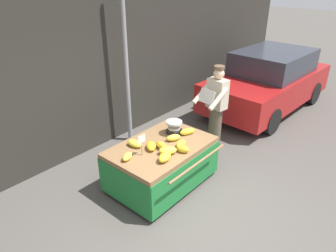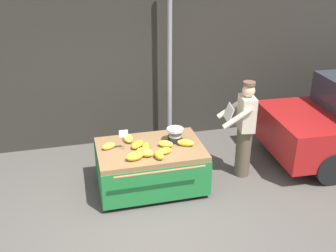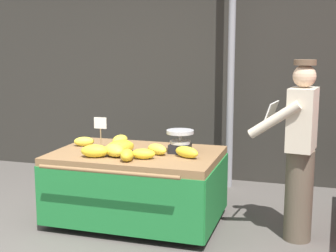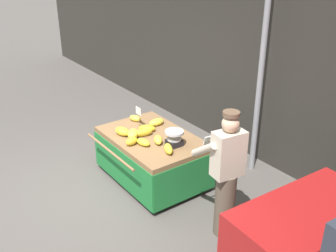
% 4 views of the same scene
% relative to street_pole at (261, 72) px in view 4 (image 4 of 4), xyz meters
% --- Properties ---
extents(ground_plane, '(60.00, 60.00, 0.00)m').
position_rel_street_pole_xyz_m(ground_plane, '(-0.99, -2.51, -1.68)').
color(ground_plane, '#514C47').
extents(back_wall, '(16.00, 0.24, 4.33)m').
position_rel_street_pole_xyz_m(back_wall, '(-0.99, 0.44, 0.49)').
color(back_wall, '#2D2B26').
rests_on(back_wall, ground).
extents(street_pole, '(0.09, 0.09, 3.35)m').
position_rel_street_pole_xyz_m(street_pole, '(0.00, 0.00, 0.00)').
color(street_pole, gray).
rests_on(street_pole, ground).
extents(banana_cart, '(1.72, 1.33, 0.75)m').
position_rel_street_pole_xyz_m(banana_cart, '(-0.71, -1.53, -1.12)').
color(banana_cart, olive).
rests_on(banana_cart, ground).
extents(weighing_scale, '(0.28, 0.28, 0.23)m').
position_rel_street_pole_xyz_m(weighing_scale, '(-0.27, -1.43, -0.80)').
color(weighing_scale, black).
rests_on(weighing_scale, banana_cart).
extents(price_sign, '(0.14, 0.01, 0.34)m').
position_rel_street_pole_xyz_m(price_sign, '(-1.12, -1.51, -0.67)').
color(price_sign, '#997A51').
rests_on(price_sign, banana_cart).
extents(banana_bunch_0, '(0.30, 0.21, 0.13)m').
position_rel_street_pole_xyz_m(banana_bunch_0, '(-1.02, -1.88, -0.86)').
color(banana_bunch_0, yellow).
rests_on(banana_bunch_0, banana_cart).
extents(banana_bunch_1, '(0.17, 0.28, 0.11)m').
position_rel_street_pole_xyz_m(banana_bunch_1, '(-1.01, -1.24, -0.87)').
color(banana_bunch_1, yellow).
rests_on(banana_bunch_1, banana_cart).
extents(banana_bunch_2, '(0.32, 0.30, 0.12)m').
position_rel_street_pole_xyz_m(banana_bunch_2, '(-0.85, -1.79, -0.86)').
color(banana_bunch_2, yellow).
rests_on(banana_bunch_2, banana_cart).
extents(banana_bunch_3, '(0.30, 0.22, 0.11)m').
position_rel_street_pole_xyz_m(banana_bunch_3, '(-0.15, -1.63, -0.87)').
color(banana_bunch_3, yellow).
rests_on(banana_bunch_3, banana_cart).
extents(banana_bunch_4, '(0.24, 0.18, 0.10)m').
position_rel_street_pole_xyz_m(banana_bunch_4, '(-1.36, -1.43, -0.87)').
color(banana_bunch_4, yellow).
rests_on(banana_bunch_4, banana_cart).
extents(banana_bunch_5, '(0.29, 0.29, 0.11)m').
position_rel_street_pole_xyz_m(banana_bunch_5, '(-0.91, -1.49, -0.87)').
color(banana_bunch_5, gold).
rests_on(banana_bunch_5, banana_cart).
extents(banana_bunch_6, '(0.27, 0.22, 0.11)m').
position_rel_street_pole_xyz_m(banana_bunch_6, '(-0.47, -1.58, -0.87)').
color(banana_bunch_6, yellow).
rests_on(banana_bunch_6, banana_cart).
extents(banana_bunch_7, '(0.18, 0.32, 0.12)m').
position_rel_street_pole_xyz_m(banana_bunch_7, '(-0.80, -1.63, -0.86)').
color(banana_bunch_7, gold).
rests_on(banana_bunch_7, banana_cart).
extents(banana_bunch_8, '(0.17, 0.23, 0.12)m').
position_rel_street_pole_xyz_m(banana_bunch_8, '(-0.65, -1.93, -0.86)').
color(banana_bunch_8, gold).
rests_on(banana_bunch_8, banana_cart).
extents(banana_bunch_9, '(0.26, 0.17, 0.10)m').
position_rel_street_pole_xyz_m(banana_bunch_9, '(-0.54, -1.80, -0.87)').
color(banana_bunch_9, yellow).
rests_on(banana_bunch_9, banana_cart).
extents(vendor_person, '(0.62, 0.57, 1.71)m').
position_rel_street_pole_xyz_m(vendor_person, '(0.91, -1.52, -0.80)').
color(vendor_person, brown).
rests_on(vendor_person, ground).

